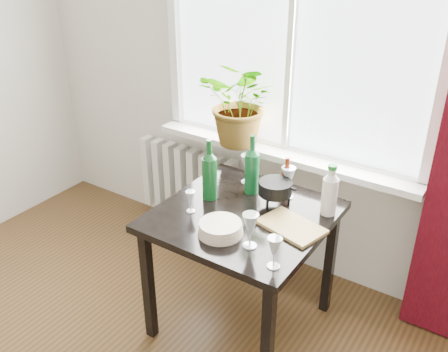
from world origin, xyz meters
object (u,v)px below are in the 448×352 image
Objects in this scene: wineglass_front_right at (250,230)px; wineglass_back_center at (288,182)px; table at (243,228)px; wine_bottle_right at (252,164)px; tv_remote at (232,234)px; cutting_board at (291,226)px; radiator at (188,183)px; cleaning_bottle at (330,190)px; wineglass_front_left at (191,201)px; wineglass_far_right at (274,252)px; wineglass_back_left at (247,169)px; plate_stack at (220,228)px; wine_bottle_left at (210,169)px; potted_plant at (242,103)px; fondue_pot at (275,193)px; bottle_amber at (287,177)px.

wineglass_front_right is 0.51m from wineglass_back_center.
wine_bottle_right is (-0.08, 0.22, 0.26)m from table.
tv_remote and cutting_board have the same top height.
cleaning_bottle is at bearing -17.81° from radiator.
wineglass_front_left is (-0.35, -0.41, -0.03)m from wineglass_back_center.
wine_bottle_right reaches higher than tv_remote.
cutting_board is (1.12, -0.62, 0.37)m from radiator.
wine_bottle_right is at bearing -177.11° from cleaning_bottle.
wineglass_far_right is 0.89× the size of wineglass_back_left.
wine_bottle_left is at bearing 133.07° from plate_stack.
wineglass_front_left is at bearing 167.07° from wineglass_front_right.
potted_plant reaches higher than wineglass_far_right.
wine_bottle_right is 1.96× the size of wineglass_back_left.
fondue_pot is at bearing -28.06° from wineglass_back_left.
wineglass_far_right is (0.24, -0.58, -0.04)m from bottle_amber.
wineglass_back_center is at bearing 111.72° from wineglass_far_right.
wine_bottle_right reaches higher than cleaning_bottle.
potted_plant is at bearing 117.62° from tv_remote.
wineglass_back_center is at bearing -20.29° from radiator.
wineglass_far_right is 0.50× the size of cutting_board.
fondue_pot is at bearing -40.64° from potted_plant.
bottle_amber is 0.51m from plate_stack.
wineglass_back_center reaches higher than wineglass_front_right.
tv_remote is (-0.05, -0.48, -0.08)m from wineglass_back_center.
wineglass_front_right reaches higher than fondue_pot.
wine_bottle_right is 1.23× the size of cleaning_bottle.
bottle_amber is 1.31× the size of wineglass_front_right.
wine_bottle_right reaches higher than cutting_board.
cutting_board reaches higher than radiator.
wineglass_back_center is 0.90× the size of fondue_pot.
radiator is 2.29× the size of wine_bottle_left.
bottle_amber reaches higher than tv_remote.
tv_remote is at bearing 167.14° from wineglass_front_right.
wineglass_far_right is at bearing -16.31° from wineglass_front_left.
wineglass_back_center reaches higher than tv_remote.
wineglass_back_center is (0.11, 0.27, 0.18)m from table.
fondue_pot is (0.17, -0.05, -0.10)m from wine_bottle_right.
wine_bottle_left is 2.24× the size of wineglass_far_right.
bottle_amber is at bearing 69.79° from table.
radiator is 5.14× the size of wineglass_far_right.
plate_stack is at bearing -78.80° from wine_bottle_right.
radiator is 0.89m from potted_plant.
potted_plant is 3.01× the size of wineglass_front_right.
potted_plant reaches higher than radiator.
wineglass_back_left is at bearing 112.73° from tv_remote.
wineglass_back_left is at bearing 118.12° from table.
wineglass_back_center is (0.46, -0.27, -0.28)m from potted_plant.
wineglass_far_right is 0.35m from plate_stack.
wineglass_front_left is (-0.24, -0.14, 0.15)m from table.
fondue_pot is at bearing -99.70° from wineglass_back_center.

